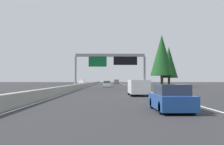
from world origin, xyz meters
The scene contains 12 objects.
ground_plane centered at (60.00, 0.00, 0.00)m, with size 320.00×320.00×0.00m, color #2D2D30.
median_barrier centered at (80.00, 0.30, 0.45)m, with size 180.00×0.56×0.90m, color #9E9B93.
shoulder_stripe_right centered at (70.00, -11.52, 0.01)m, with size 160.00×0.16×0.01m, color silver.
shoulder_stripe_median centered at (70.00, -0.25, 0.01)m, with size 160.00×0.16×0.01m, color silver.
sign_gantry_overhead centered at (47.14, -6.04, 5.07)m, with size 0.50×12.68×6.37m.
sedan_near_center centered at (13.27, -8.96, 0.68)m, with size 4.40×1.80×1.47m.
minivan_mid_right centered at (28.11, -8.80, 0.95)m, with size 5.00×1.95×1.69m.
sedan_far_left centered at (64.53, -5.21, 0.68)m, with size 4.40×1.80×1.47m.
pickup_mid_left centered at (112.05, -8.92, 0.91)m, with size 5.60×2.00×1.86m.
oncoming_near centered at (82.45, 2.84, 0.91)m, with size 5.60×2.00×1.86m.
conifer_right_mid centered at (64.36, -18.47, 7.70)m, with size 5.57×5.57×12.66m.
conifer_right_far centered at (67.98, -20.98, 6.19)m, with size 4.49×4.49×10.20m.
Camera 1 is at (-1.74, -5.54, 1.71)m, focal length 44.13 mm.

